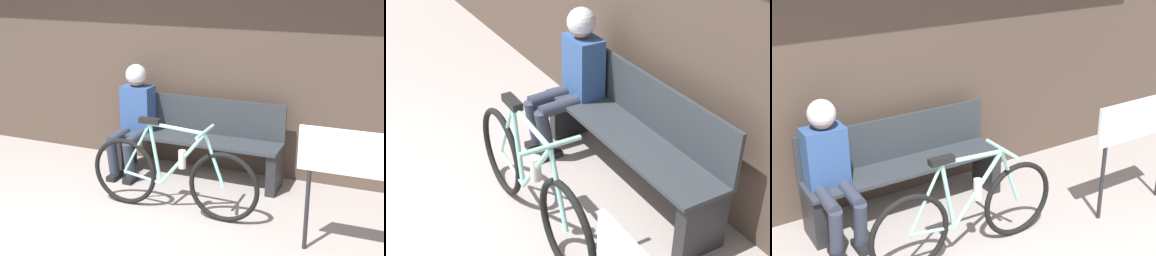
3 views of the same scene
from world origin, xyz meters
TOP-DOWN VIEW (x-y plane):
  - park_bench_near at (0.46, 2.26)m, footprint 1.84×0.42m
  - bicycle at (0.57, 1.37)m, footprint 1.68×0.40m
  - person_seated at (-0.25, 2.15)m, footprint 0.34×0.61m

SIDE VIEW (x-z plane):
  - bicycle at x=0.57m, z-range -0.08..0.82m
  - park_bench_near at x=0.46m, z-range -0.01..0.85m
  - person_seated at x=-0.25m, z-range 0.09..1.30m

